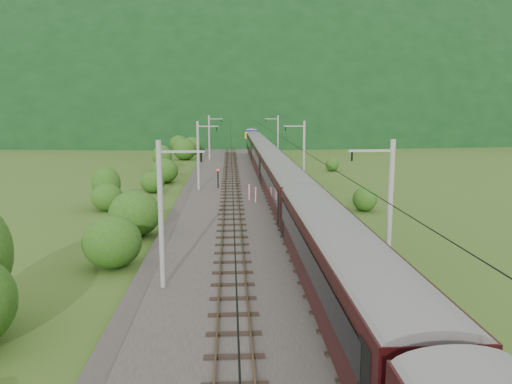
{
  "coord_description": "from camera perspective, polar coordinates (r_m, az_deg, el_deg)",
  "views": [
    {
      "loc": [
        -2.49,
        -26.16,
        10.08
      ],
      "look_at": [
        -0.24,
        16.77,
        2.6
      ],
      "focal_mm": 35.0,
      "sensor_mm": 36.0,
      "label": 1
    }
  ],
  "objects": [
    {
      "name": "catenary_left",
      "position": [
        58.54,
        -6.56,
        4.34
      ],
      "size": [
        2.54,
        192.28,
        8.0
      ],
      "color": "gray",
      "rests_on": "railbed"
    },
    {
      "name": "overhead_wires",
      "position": [
        36.37,
        0.94,
        5.17
      ],
      "size": [
        4.83,
        198.0,
        0.03
      ],
      "color": "black",
      "rests_on": "ground"
    },
    {
      "name": "vegetation_right",
      "position": [
        34.01,
        21.37,
        -6.31
      ],
      "size": [
        5.34,
        89.37,
        2.12
      ],
      "color": "#234612",
      "rests_on": "ground"
    },
    {
      "name": "track_left",
      "position": [
        37.44,
        -2.77,
        -5.17
      ],
      "size": [
        2.4,
        220.0,
        0.27
      ],
      "color": "#533723",
      "rests_on": "railbed"
    },
    {
      "name": "train",
      "position": [
        56.56,
        1.99,
        3.28
      ],
      "size": [
        3.04,
        144.22,
        5.29
      ],
      "color": "black",
      "rests_on": "ground"
    },
    {
      "name": "mountain_ridge",
      "position": [
        346.83,
        -23.0,
        7.43
      ],
      "size": [
        336.0,
        280.0,
        132.0
      ],
      "primitive_type": "ellipsoid",
      "color": "black",
      "rests_on": "ground"
    },
    {
      "name": "ground",
      "position": [
        28.15,
        2.32,
        -11.12
      ],
      "size": [
        600.0,
        600.0,
        0.0
      ],
      "primitive_type": "plane",
      "color": "#325119",
      "rests_on": "ground"
    },
    {
      "name": "hazard_post_far",
      "position": [
        50.93,
        -0.04,
        -0.31
      ],
      "size": [
        0.17,
        0.17,
        1.55
      ],
      "primitive_type": "cylinder",
      "color": "red",
      "rests_on": "railbed"
    },
    {
      "name": "hazard_post_near",
      "position": [
        52.07,
        -0.77,
        -0.02
      ],
      "size": [
        0.18,
        0.18,
        1.68
      ],
      "primitive_type": "cylinder",
      "color": "red",
      "rests_on": "railbed"
    },
    {
      "name": "railbed",
      "position": [
        37.58,
        0.91,
        -5.45
      ],
      "size": [
        14.0,
        220.0,
        0.3
      ],
      "primitive_type": "cube",
      "color": "#38332D",
      "rests_on": "ground"
    },
    {
      "name": "signal",
      "position": [
        59.67,
        -4.37,
        1.73
      ],
      "size": [
        0.26,
        0.26,
        2.32
      ],
      "color": "black",
      "rests_on": "railbed"
    },
    {
      "name": "track_right",
      "position": [
        37.76,
        4.56,
        -5.06
      ],
      "size": [
        2.4,
        220.0,
        0.27
      ],
      "color": "#533723",
      "rests_on": "railbed"
    },
    {
      "name": "catenary_right",
      "position": [
        59.06,
        5.42,
        4.41
      ],
      "size": [
        2.54,
        192.28,
        8.0
      ],
      "color": "gray",
      "rests_on": "railbed"
    },
    {
      "name": "mountain_main",
      "position": [
        286.35,
        -2.52,
        7.84
      ],
      "size": [
        504.0,
        360.0,
        244.0
      ],
      "primitive_type": "ellipsoid",
      "color": "black",
      "rests_on": "ground"
    },
    {
      "name": "vegetation_left",
      "position": [
        49.42,
        -14.76,
        0.13
      ],
      "size": [
        11.31,
        150.17,
        6.09
      ],
      "color": "#234612",
      "rests_on": "ground"
    }
  ]
}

